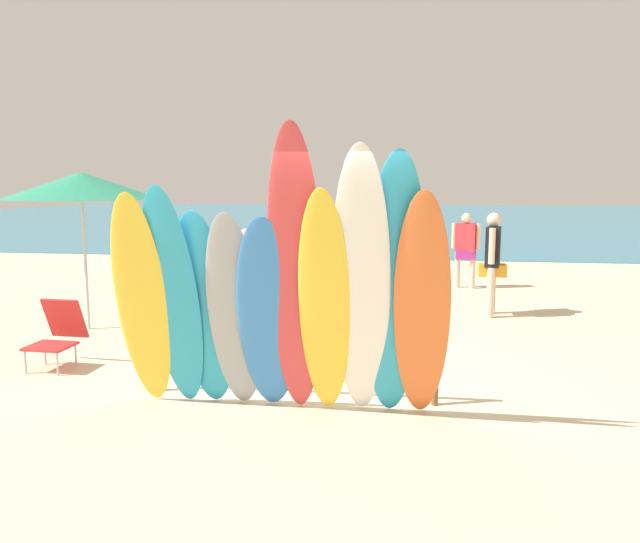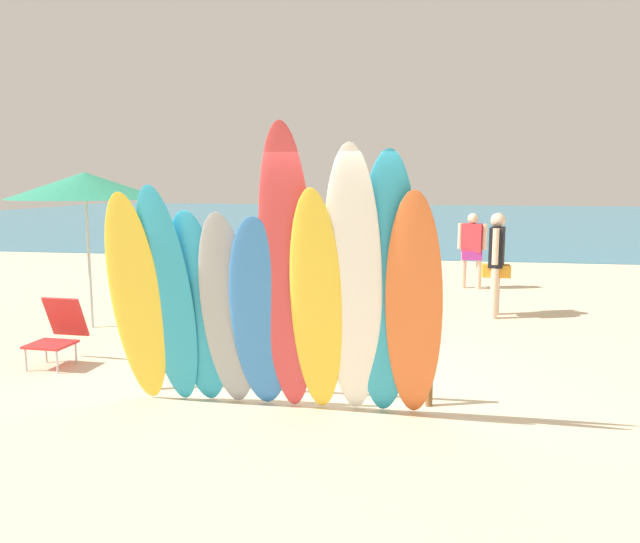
{
  "view_description": "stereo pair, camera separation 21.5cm",
  "coord_description": "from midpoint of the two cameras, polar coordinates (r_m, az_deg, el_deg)",
  "views": [
    {
      "loc": [
        1.2,
        -6.16,
        2.27
      ],
      "look_at": [
        0.0,
        2.25,
        1.02
      ],
      "focal_mm": 34.85,
      "sensor_mm": 36.0,
      "label": 1
    },
    {
      "loc": [
        1.41,
        -6.13,
        2.27
      ],
      "look_at": [
        0.0,
        2.25,
        1.02
      ],
      "focal_mm": 34.85,
      "sensor_mm": 36.0,
      "label": 2
    }
  ],
  "objects": [
    {
      "name": "ground",
      "position": [
        20.32,
        5.82,
        1.93
      ],
      "size": [
        60.0,
        60.0,
        0.0
      ],
      "primitive_type": "plane",
      "color": "beige"
    },
    {
      "name": "ocean_water",
      "position": [
        37.94,
        7.59,
        4.89
      ],
      "size": [
        60.0,
        40.0,
        0.02
      ],
      "primitive_type": "cube",
      "color": "teal",
      "rests_on": "ground"
    },
    {
      "name": "surfboard_rack",
      "position": [
        6.51,
        -2.35,
        -6.76
      ],
      "size": [
        3.12,
        0.07,
        0.72
      ],
      "color": "brown",
      "rests_on": "ground"
    },
    {
      "name": "surfboard_yellow_0",
      "position": [
        6.28,
        -15.54,
        -2.74
      ],
      "size": [
        0.58,
        0.8,
        2.18
      ],
      "primitive_type": "ellipsoid",
      "rotation": [
        0.31,
        0.0,
        0.1
      ],
      "color": "yellow",
      "rests_on": "ground"
    },
    {
      "name": "surfboard_teal_1",
      "position": [
        6.18,
        -12.84,
        -2.53
      ],
      "size": [
        0.54,
        0.73,
        2.24
      ],
      "primitive_type": "ellipsoid",
      "rotation": [
        0.29,
        0.0,
        -0.03
      ],
      "color": "#289EC6",
      "rests_on": "ground"
    },
    {
      "name": "surfboard_teal_2",
      "position": [
        6.19,
        -10.15,
        -3.53
      ],
      "size": [
        0.59,
        0.63,
        2.01
      ],
      "primitive_type": "ellipsoid",
      "rotation": [
        0.26,
        0.0,
        -0.04
      ],
      "color": "#289EC6",
      "rests_on": "ground"
    },
    {
      "name": "surfboard_grey_3",
      "position": [
        6.02,
        -7.45,
        -3.83
      ],
      "size": [
        0.54,
        0.73,
        2.0
      ],
      "primitive_type": "ellipsoid",
      "rotation": [
        0.32,
        0.0,
        0.04
      ],
      "color": "#999EA3",
      "rests_on": "ground"
    },
    {
      "name": "surfboard_blue_4",
      "position": [
        5.92,
        -4.46,
        -4.17
      ],
      "size": [
        0.64,
        0.82,
        1.97
      ],
      "primitive_type": "ellipsoid",
      "rotation": [
        0.35,
        0.0,
        0.09
      ],
      "color": "#337AD1",
      "rests_on": "ground"
    },
    {
      "name": "surfboard_red_5",
      "position": [
        5.66,
        -1.91,
        -0.61
      ],
      "size": [
        0.58,
        1.01,
        2.77
      ],
      "primitive_type": "ellipsoid",
      "rotation": [
        0.32,
        0.0,
        0.08
      ],
      "color": "#D13D42",
      "rests_on": "ground"
    },
    {
      "name": "surfboard_yellow_6",
      "position": [
        5.71,
        0.77,
        -3.3
      ],
      "size": [
        0.51,
        0.91,
        2.22
      ],
      "primitive_type": "ellipsoid",
      "rotation": [
        0.35,
        0.0,
        0.04
      ],
      "color": "yellow",
      "rests_on": "ground"
    },
    {
      "name": "surfboard_white_7",
      "position": [
        5.61,
        4.13,
        -1.63
      ],
      "size": [
        0.56,
        1.0,
        2.59
      ],
      "primitive_type": "ellipsoid",
      "rotation": [
        0.34,
        0.0,
        0.03
      ],
      "color": "white",
      "rests_on": "ground"
    },
    {
      "name": "surfboard_teal_8",
      "position": [
        5.64,
        7.16,
        -1.89
      ],
      "size": [
        0.63,
        0.92,
        2.54
      ],
      "primitive_type": "ellipsoid",
      "rotation": [
        0.32,
        0.0,
        0.08
      ],
      "color": "#289EC6",
      "rests_on": "ground"
    },
    {
      "name": "surfboard_orange_9",
      "position": [
        5.67,
        9.68,
        -3.58
      ],
      "size": [
        0.54,
        0.9,
        2.21
      ],
      "primitive_type": "ellipsoid",
      "rotation": [
        0.35,
        0.0,
        -0.03
      ],
      "color": "orange",
      "rests_on": "ground"
    },
    {
      "name": "beachgoer_photographing",
      "position": [
        9.17,
        -5.98,
        -0.19
      ],
      "size": [
        0.42,
        0.48,
        1.58
      ],
      "rotation": [
        0.0,
        0.0,
        5.42
      ],
      "color": "tan",
      "rests_on": "ground"
    },
    {
      "name": "beachgoer_near_rack",
      "position": [
        11.29,
        0.29,
        1.2
      ],
      "size": [
        0.39,
        0.55,
        1.49
      ],
      "rotation": [
        0.0,
        0.0,
        4.95
      ],
      "color": "#9E704C",
      "rests_on": "ground"
    },
    {
      "name": "beachgoer_strolling",
      "position": [
        13.41,
        14.23,
        2.34
      ],
      "size": [
        0.59,
        0.3,
        1.59
      ],
      "rotation": [
        0.0,
        0.0,
        2.88
      ],
      "color": "beige",
      "rests_on": "ground"
    },
    {
      "name": "beachgoer_midbeach",
      "position": [
        10.73,
        16.45,
        1.26
      ],
      "size": [
        0.45,
        0.65,
        1.74
      ],
      "rotation": [
        0.0,
        0.0,
        1.38
      ],
      "color": "beige",
      "rests_on": "ground"
    },
    {
      "name": "beachgoer_by_water",
      "position": [
        10.35,
        2.09,
        1.34
      ],
      "size": [
        0.51,
        0.48,
        1.74
      ],
      "rotation": [
        0.0,
        0.0,
        0.74
      ],
      "color": "beige",
      "rests_on": "ground"
    },
    {
      "name": "beach_chair_red",
      "position": [
        8.32,
        -22.18,
        -5.01
      ],
      "size": [
        0.53,
        0.69,
        0.83
      ],
      "rotation": [
        0.0,
        0.0,
        -0.04
      ],
      "color": "#B7B7BC",
      "rests_on": "ground"
    },
    {
      "name": "beach_chair_blue",
      "position": [
        9.92,
        -14.02,
        -2.61
      ],
      "size": [
        0.56,
        0.78,
        0.79
      ],
      "rotation": [
        0.0,
        0.0,
        -0.08
      ],
      "color": "#B7B7BC",
      "rests_on": "ground"
    },
    {
      "name": "beach_umbrella",
      "position": [
        10.03,
        -20.19,
        7.42
      ],
      "size": [
        2.27,
        2.27,
        2.39
      ],
      "color": "silver",
      "rests_on": "ground"
    }
  ]
}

